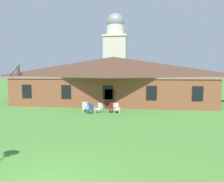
# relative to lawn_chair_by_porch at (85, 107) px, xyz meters

# --- Properties ---
(brick_building) EXTENTS (24.03, 10.40, 5.90)m
(brick_building) POSITION_rel_lawn_chair_by_porch_xyz_m (2.01, 6.97, 2.51)
(brick_building) COLOR brown
(brick_building) RESTS_ON ground
(dome_tower) EXTENTS (5.18, 5.18, 17.42)m
(dome_tower) POSITION_rel_lawn_chair_by_porch_xyz_m (0.27, 25.51, 7.39)
(dome_tower) COLOR beige
(dome_tower) RESTS_ON ground
(lawn_chair_by_porch) EXTENTS (0.81, 0.85, 0.96)m
(lawn_chair_by_porch) POSITION_rel_lawn_chair_by_porch_xyz_m (0.00, 0.00, 0.00)
(lawn_chair_by_porch) COLOR white
(lawn_chair_by_porch) RESTS_ON ground
(lawn_chair_near_door) EXTENTS (0.75, 0.80, 0.96)m
(lawn_chair_near_door) POSITION_rel_lawn_chair_by_porch_xyz_m (0.67, -0.74, 0.00)
(lawn_chair_near_door) COLOR #2D5693
(lawn_chair_near_door) RESTS_ON ground
(lawn_chair_left_end) EXTENTS (0.80, 0.84, 0.96)m
(lawn_chair_left_end) POSITION_rel_lawn_chair_by_porch_xyz_m (1.51, -0.41, 0.00)
(lawn_chair_left_end) COLOR silver
(lawn_chair_left_end) RESTS_ON ground
(lawn_chair_middle) EXTENTS (0.64, 0.67, 0.96)m
(lawn_chair_middle) POSITION_rel_lawn_chair_by_porch_xyz_m (2.74, -0.04, 0.00)
(lawn_chair_middle) COLOR maroon
(lawn_chair_middle) RESTS_ON ground
(lawn_chair_right_end) EXTENTS (0.75, 0.80, 0.96)m
(lawn_chair_right_end) POSITION_rel_lawn_chair_by_porch_xyz_m (3.15, -0.27, 0.00)
(lawn_chair_right_end) COLOR white
(lawn_chair_right_end) RESTS_ON ground
(bare_tree_beside_building) EXTENTS (2.30, 2.31, 4.95)m
(bare_tree_beside_building) POSITION_rel_lawn_chair_by_porch_xyz_m (-10.02, 4.90, 2.04)
(bare_tree_beside_building) COLOR brown
(bare_tree_beside_building) RESTS_ON ground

